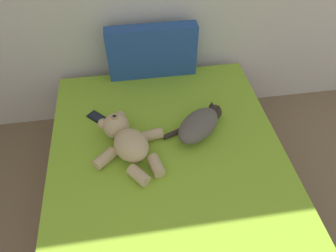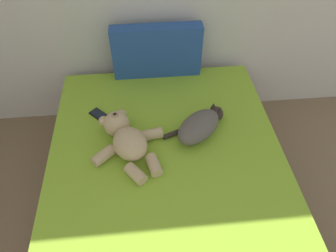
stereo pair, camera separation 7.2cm
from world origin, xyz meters
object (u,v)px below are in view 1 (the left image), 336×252
bed (171,192)px  patterned_cushion (152,52)px  cat (200,124)px  cell_phone (98,118)px  teddy_bear (127,140)px

bed → patterned_cushion: patterned_cushion is taller
cat → cell_phone: bearing=161.2°
patterned_cushion → bed: bearing=-90.2°
bed → patterned_cushion: bearing=89.8°
teddy_bear → cell_phone: (-0.19, 0.29, -0.07)m
cat → teddy_bear: bearing=-171.5°
cat → cell_phone: (-0.66, 0.22, -0.07)m
teddy_bear → cell_phone: size_ratio=3.48×
cat → patterned_cushion: bearing=108.8°
bed → patterned_cushion: size_ratio=3.02×
patterned_cushion → teddy_bear: (-0.24, -0.73, -0.13)m
cat → cell_phone: size_ratio=2.69×
patterned_cushion → cell_phone: 0.65m
patterned_cushion → teddy_bear: patterned_cushion is taller
teddy_bear → bed: bearing=-39.1°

